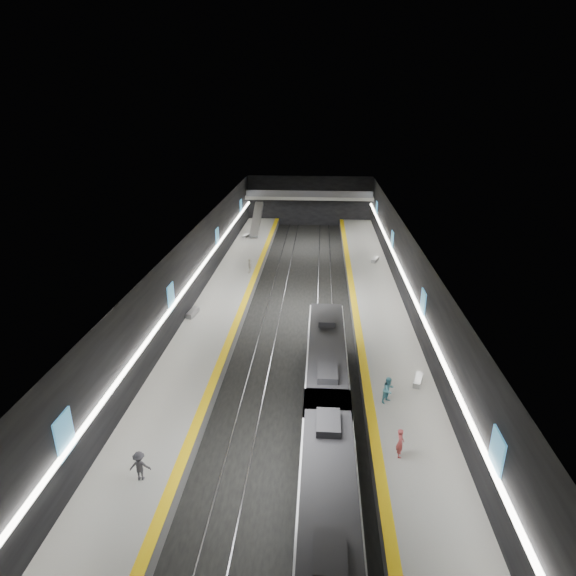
# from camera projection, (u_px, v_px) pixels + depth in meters

# --- Properties ---
(ground) EXTENTS (70.00, 70.00, 0.00)m
(ground) POSITION_uv_depth(u_px,v_px,m) (299.00, 311.00, 46.84)
(ground) COLOR black
(ground) RESTS_ON ground
(ceiling) EXTENTS (20.00, 70.00, 0.04)m
(ceiling) POSITION_uv_depth(u_px,v_px,m) (300.00, 232.00, 43.94)
(ceiling) COLOR beige
(ceiling) RESTS_ON wall_left
(wall_left) EXTENTS (0.04, 70.00, 8.00)m
(wall_left) POSITION_uv_depth(u_px,v_px,m) (195.00, 270.00, 46.03)
(wall_left) COLOR black
(wall_left) RESTS_ON ground
(wall_right) EXTENTS (0.04, 70.00, 8.00)m
(wall_right) POSITION_uv_depth(u_px,v_px,m) (407.00, 275.00, 44.75)
(wall_right) COLOR black
(wall_right) RESTS_ON ground
(wall_back) EXTENTS (20.00, 0.04, 8.00)m
(wall_back) POSITION_uv_depth(u_px,v_px,m) (310.00, 201.00, 77.92)
(wall_back) COLOR black
(wall_back) RESTS_ON ground
(platform_left) EXTENTS (5.00, 70.00, 1.00)m
(platform_left) POSITION_uv_depth(u_px,v_px,m) (223.00, 305.00, 47.14)
(platform_left) COLOR slate
(platform_left) RESTS_ON ground
(tile_surface_left) EXTENTS (5.00, 70.00, 0.02)m
(tile_surface_left) POSITION_uv_depth(u_px,v_px,m) (223.00, 300.00, 46.96)
(tile_surface_left) COLOR #A4A5A0
(tile_surface_left) RESTS_ON platform_left
(tactile_strip_left) EXTENTS (0.60, 70.00, 0.02)m
(tactile_strip_left) POSITION_uv_depth(u_px,v_px,m) (245.00, 300.00, 46.81)
(tactile_strip_left) COLOR yellow
(tactile_strip_left) RESTS_ON platform_left
(platform_right) EXTENTS (5.00, 70.00, 1.00)m
(platform_right) POSITION_uv_depth(u_px,v_px,m) (377.00, 309.00, 46.18)
(platform_right) COLOR slate
(platform_right) RESTS_ON ground
(tile_surface_right) EXTENTS (5.00, 70.00, 0.02)m
(tile_surface_right) POSITION_uv_depth(u_px,v_px,m) (377.00, 304.00, 46.00)
(tile_surface_right) COLOR #A4A5A0
(tile_surface_right) RESTS_ON platform_right
(tactile_strip_right) EXTENTS (0.60, 70.00, 0.02)m
(tactile_strip_right) POSITION_uv_depth(u_px,v_px,m) (354.00, 303.00, 46.13)
(tactile_strip_right) COLOR yellow
(tactile_strip_right) RESTS_ON platform_right
(rails) EXTENTS (6.52, 70.00, 0.12)m
(rails) POSITION_uv_depth(u_px,v_px,m) (299.00, 311.00, 46.82)
(rails) COLOR gray
(rails) RESTS_ON ground
(train) EXTENTS (2.69, 27.27, 3.60)m
(train) POSITION_uv_depth(u_px,v_px,m) (327.00, 425.00, 26.94)
(train) COLOR #101D3D
(train) RESTS_ON ground
(ad_posters) EXTENTS (19.94, 53.50, 2.20)m
(ad_posters) POSITION_uv_depth(u_px,v_px,m) (300.00, 264.00, 46.14)
(ad_posters) COLOR #4192C4
(ad_posters) RESTS_ON wall_left
(cove_light_left) EXTENTS (0.25, 68.60, 0.12)m
(cove_light_left) POSITION_uv_depth(u_px,v_px,m) (198.00, 272.00, 46.09)
(cove_light_left) COLOR white
(cove_light_left) RESTS_ON wall_left
(cove_light_right) EXTENTS (0.25, 68.60, 0.12)m
(cove_light_right) POSITION_uv_depth(u_px,v_px,m) (404.00, 277.00, 44.83)
(cove_light_right) COLOR white
(cove_light_right) RESTS_ON wall_right
(mezzanine_bridge) EXTENTS (20.00, 3.00, 1.50)m
(mezzanine_bridge) POSITION_uv_depth(u_px,v_px,m) (309.00, 197.00, 75.61)
(mezzanine_bridge) COLOR gray
(mezzanine_bridge) RESTS_ON wall_left
(escalator) EXTENTS (1.20, 7.50, 3.92)m
(escalator) POSITION_uv_depth(u_px,v_px,m) (257.00, 220.00, 70.43)
(escalator) COLOR #99999E
(escalator) RESTS_ON platform_left
(bench_left_near) EXTENTS (0.83, 2.02, 0.48)m
(bench_left_near) POSITION_uv_depth(u_px,v_px,m) (193.00, 313.00, 43.55)
(bench_left_near) COLOR #99999E
(bench_left_near) RESTS_ON platform_left
(bench_left_far) EXTENTS (1.00, 1.64, 0.39)m
(bench_left_far) POSITION_uv_depth(u_px,v_px,m) (246.00, 236.00, 68.53)
(bench_left_far) COLOR #99999E
(bench_left_far) RESTS_ON platform_left
(bench_right_near) EXTENTS (1.00, 1.75, 0.41)m
(bench_right_near) POSITION_uv_depth(u_px,v_px,m) (418.00, 380.00, 33.09)
(bench_right_near) COLOR #99999E
(bench_right_near) RESTS_ON platform_right
(bench_right_far) EXTENTS (1.12, 1.89, 0.45)m
(bench_right_far) POSITION_uv_depth(u_px,v_px,m) (375.00, 260.00, 58.13)
(bench_right_far) COLOR #99999E
(bench_right_far) RESTS_ON platform_right
(passenger_right_a) EXTENTS (0.45, 0.66, 1.73)m
(passenger_right_a) POSITION_uv_depth(u_px,v_px,m) (400.00, 443.00, 26.03)
(passenger_right_a) COLOR #BA4548
(passenger_right_a) RESTS_ON platform_right
(passenger_right_b) EXTENTS (1.10, 1.10, 1.80)m
(passenger_right_b) POSITION_uv_depth(u_px,v_px,m) (388.00, 390.00, 30.74)
(passenger_right_b) COLOR #509CAF
(passenger_right_b) RESTS_ON platform_right
(passenger_left_a) EXTENTS (0.67, 1.04, 1.64)m
(passenger_left_a) POSITION_uv_depth(u_px,v_px,m) (250.00, 266.00, 54.05)
(passenger_left_a) COLOR beige
(passenger_left_a) RESTS_ON platform_left
(passenger_left_b) EXTENTS (1.13, 0.72, 1.65)m
(passenger_left_b) POSITION_uv_depth(u_px,v_px,m) (140.00, 466.00, 24.44)
(passenger_left_b) COLOR #3C3B42
(passenger_left_b) RESTS_ON platform_left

